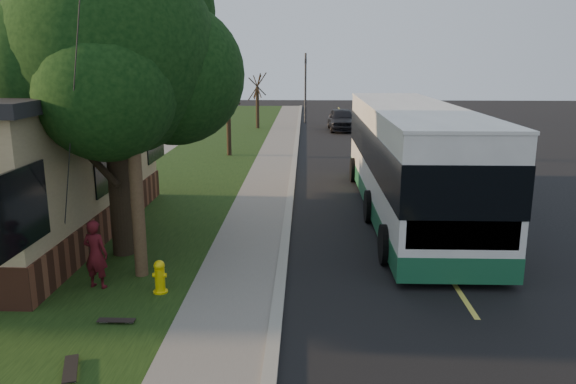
# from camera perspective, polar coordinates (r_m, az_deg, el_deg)

# --- Properties ---
(ground) EXTENTS (120.00, 120.00, 0.00)m
(ground) POSITION_cam_1_polar(r_m,az_deg,el_deg) (12.44, -0.92, -10.59)
(ground) COLOR black
(ground) RESTS_ON ground
(road) EXTENTS (8.00, 80.00, 0.01)m
(road) POSITION_cam_1_polar(r_m,az_deg,el_deg) (22.21, 10.69, 0.00)
(road) COLOR black
(road) RESTS_ON ground
(curb) EXTENTS (0.25, 80.00, 0.12)m
(curb) POSITION_cam_1_polar(r_m,az_deg,el_deg) (21.94, 0.32, 0.22)
(curb) COLOR gray
(curb) RESTS_ON ground
(sidewalk) EXTENTS (2.00, 80.00, 0.08)m
(sidewalk) POSITION_cam_1_polar(r_m,az_deg,el_deg) (21.99, -2.29, 0.19)
(sidewalk) COLOR slate
(sidewalk) RESTS_ON ground
(grass_verge) EXTENTS (5.00, 80.00, 0.07)m
(grass_verge) POSITION_cam_1_polar(r_m,az_deg,el_deg) (22.51, -11.21, 0.24)
(grass_verge) COLOR black
(grass_verge) RESTS_ON ground
(fire_hydrant) EXTENTS (0.32, 0.32, 0.74)m
(fire_hydrant) POSITION_cam_1_polar(r_m,az_deg,el_deg) (12.66, -12.90, -8.39)
(fire_hydrant) COLOR yellow
(fire_hydrant) RESTS_ON grass_verge
(utility_pole) EXTENTS (2.86, 3.21, 9.07)m
(utility_pole) POSITION_cam_1_polar(r_m,az_deg,el_deg) (12.94, -15.84, 11.01)
(utility_pole) COLOR #473321
(utility_pole) RESTS_ON ground
(leafy_tree) EXTENTS (6.30, 6.00, 7.80)m
(leafy_tree) POSITION_cam_1_polar(r_m,az_deg,el_deg) (14.78, -17.31, 13.23)
(leafy_tree) COLOR black
(leafy_tree) RESTS_ON grass_verge
(bare_tree_near) EXTENTS (1.38, 1.21, 4.31)m
(bare_tree_near) POSITION_cam_1_polar(r_m,az_deg,el_deg) (29.77, -6.07, 7.71)
(bare_tree_near) COLOR black
(bare_tree_near) RESTS_ON grass_verge
(bare_tree_far) EXTENTS (1.38, 1.21, 4.03)m
(bare_tree_far) POSITION_cam_1_polar(r_m,az_deg,el_deg) (41.62, -3.12, 9.15)
(bare_tree_far) COLOR black
(bare_tree_far) RESTS_ON grass_verge
(traffic_signal) EXTENTS (0.18, 0.22, 5.50)m
(traffic_signal) POSITION_cam_1_polar(r_m,az_deg,el_deg) (45.39, 1.78, 10.99)
(traffic_signal) COLOR #2D2D30
(traffic_signal) RESTS_ON ground
(transit_bus) EXTENTS (3.07, 13.30, 3.59)m
(transit_bus) POSITION_cam_1_polar(r_m,az_deg,el_deg) (18.91, 12.26, 3.52)
(transit_bus) COLOR silver
(transit_bus) RESTS_ON ground
(skateboarder) EXTENTS (0.64, 0.49, 1.56)m
(skateboarder) POSITION_cam_1_polar(r_m,az_deg,el_deg) (13.17, -18.96, -5.98)
(skateboarder) COLOR #490E15
(skateboarder) RESTS_ON grass_verge
(skateboard_main) EXTENTS (0.49, 0.89, 0.08)m
(skateboard_main) POSITION_cam_1_polar(r_m,az_deg,el_deg) (10.22, -21.23, -16.41)
(skateboard_main) COLOR black
(skateboard_main) RESTS_ON grass_verge
(skateboard_spare) EXTENTS (0.72, 0.18, 0.07)m
(skateboard_spare) POSITION_cam_1_polar(r_m,az_deg,el_deg) (11.62, -17.05, -12.38)
(skateboard_spare) COLOR black
(skateboard_spare) RESTS_ON grass_verge
(distant_car) EXTENTS (2.02, 4.75, 1.60)m
(distant_car) POSITION_cam_1_polar(r_m,az_deg,el_deg) (41.00, 5.49, 7.36)
(distant_car) COLOR black
(distant_car) RESTS_ON ground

